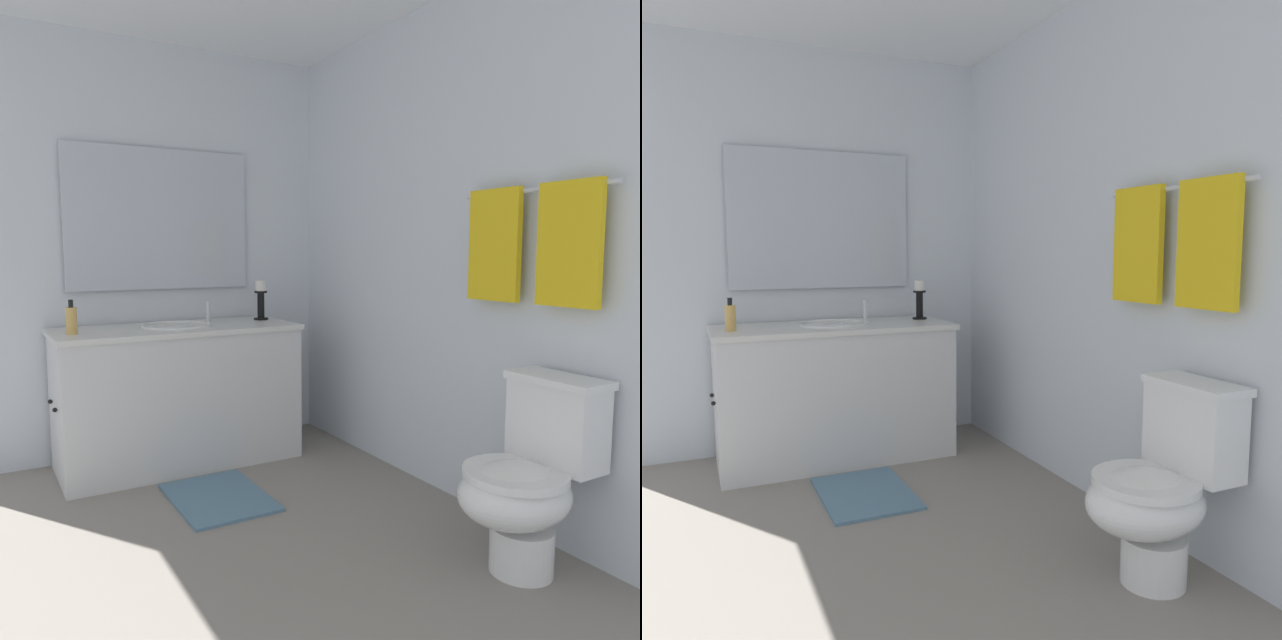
{
  "view_description": "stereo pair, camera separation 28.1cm",
  "coord_description": "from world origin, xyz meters",
  "views": [
    {
      "loc": [
        2.21,
        -0.93,
        1.23
      ],
      "look_at": [
        -0.21,
        0.48,
        0.91
      ],
      "focal_mm": 34.15,
      "sensor_mm": 36.0,
      "label": 1
    },
    {
      "loc": [
        2.33,
        -0.68,
        1.23
      ],
      "look_at": [
        -0.21,
        0.48,
        0.91
      ],
      "focal_mm": 34.15,
      "sensor_mm": 36.0,
      "label": 2
    }
  ],
  "objects": [
    {
      "name": "wall_left",
      "position": [
        -1.51,
        0.0,
        1.23
      ],
      "size": [
        0.04,
        2.32,
        2.45
      ],
      "primitive_type": "cube",
      "color": "silver",
      "rests_on": "ground"
    },
    {
      "name": "towel_bar",
      "position": [
        0.47,
        1.1,
        1.48
      ],
      "size": [
        0.76,
        0.02,
        0.02
      ],
      "primitive_type": "cylinder",
      "rotation": [
        0.0,
        1.57,
        0.0
      ],
      "color": "silver"
    },
    {
      "name": "candle_holder_tall",
      "position": [
        -1.26,
        0.66,
        0.93
      ],
      "size": [
        0.09,
        0.09,
        0.24
      ],
      "color": "black",
      "rests_on": "vanity_cabinet"
    },
    {
      "name": "toilet",
      "position": [
        0.68,
        0.88,
        0.37
      ],
      "size": [
        0.39,
        0.54,
        0.75
      ],
      "color": "white",
      "rests_on": "ground"
    },
    {
      "name": "soap_bottle",
      "position": [
        -1.14,
        -0.46,
        0.87
      ],
      "size": [
        0.06,
        0.06,
        0.18
      ],
      "color": "#E5B259",
      "rests_on": "vanity_cabinet"
    },
    {
      "name": "bath_mat",
      "position": [
        -0.56,
        0.1,
        0.01
      ],
      "size": [
        0.6,
        0.44,
        0.02
      ],
      "primitive_type": "cube",
      "color": "slate",
      "rests_on": "ground"
    },
    {
      "name": "floor",
      "position": [
        0.0,
        0.0,
        -0.01
      ],
      "size": [
        3.02,
        2.32,
        0.02
      ],
      "primitive_type": "cube",
      "color": "gray",
      "rests_on": "ground"
    },
    {
      "name": "wall_back",
      "position": [
        0.0,
        1.16,
        1.23
      ],
      "size": [
        3.02,
        0.04,
        2.45
      ],
      "primitive_type": "cube",
      "color": "silver",
      "rests_on": "ground"
    },
    {
      "name": "mirror",
      "position": [
        -1.47,
        0.1,
        1.42
      ],
      "size": [
        0.02,
        1.1,
        0.83
      ],
      "primitive_type": "cube",
      "color": "silver"
    },
    {
      "name": "towel_center",
      "position": [
        0.66,
        1.08,
        1.26
      ],
      "size": [
        0.28,
        0.03,
        0.48
      ],
      "primitive_type": "cube",
      "color": "yellow",
      "rests_on": "towel_bar"
    },
    {
      "name": "towel_near_vanity",
      "position": [
        0.28,
        1.08,
        1.25
      ],
      "size": [
        0.28,
        0.03,
        0.49
      ],
      "primitive_type": "cube",
      "color": "yellow",
      "rests_on": "towel_bar"
    },
    {
      "name": "vanity_cabinet",
      "position": [
        -1.19,
        0.1,
        0.4
      ],
      "size": [
        0.58,
        1.36,
        0.8
      ],
      "color": "silver",
      "rests_on": "ground"
    },
    {
      "name": "sink_basin",
      "position": [
        -1.19,
        0.1,
        0.76
      ],
      "size": [
        0.4,
        0.4,
        0.24
      ],
      "color": "white",
      "rests_on": "vanity_cabinet"
    }
  ]
}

